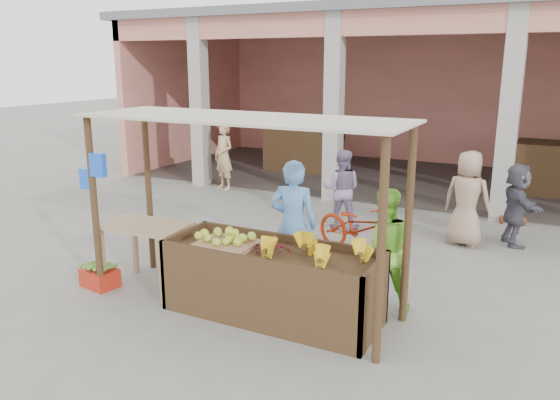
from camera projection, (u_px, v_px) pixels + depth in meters
The scene contains 19 objects.
ground at pixel (237, 307), 6.88m from camera, with size 60.00×60.00×0.00m, color slate.
market_building at pixel (421, 74), 13.88m from camera, with size 14.40×6.40×4.20m.
fruit_stall at pixel (272, 285), 6.56m from camera, with size 2.60×0.95×0.80m, color #46311C.
stall_awning at pixel (236, 151), 6.45m from camera, with size 4.09×1.35×2.39m.
banana_heap at pixel (310, 252), 6.19m from camera, with size 1.16×0.63×0.21m, color yellow, non-canonical shape.
melon_tray at pixel (226, 240), 6.66m from camera, with size 0.70×0.61×0.19m.
berry_heap at pixel (271, 246), 6.51m from camera, with size 0.47×0.39×0.15m, color maroon.
side_table at pixel (146, 234), 7.32m from camera, with size 1.17×0.84×0.90m.
papaya_pile at pixel (145, 218), 7.26m from camera, with size 0.63×0.36×0.18m, color #4B872C, non-canonical shape.
red_crate at pixel (100, 278), 7.49m from camera, with size 0.48×0.35×0.25m, color #B22413.
plantain_bundle at pixel (99, 266), 7.45m from camera, with size 0.39×0.27×0.08m, color #619335, non-canonical shape.
produce_sacks at pixel (514, 208), 10.27m from camera, with size 0.83×0.52×0.63m.
vendor_blue at pixel (293, 221), 7.29m from camera, with size 0.71×0.52×1.89m, color #629FED.
vendor_green at pixel (383, 247), 6.63m from camera, with size 0.79×0.46×1.64m, color #80CE37.
motorcycle at pixel (360, 227), 8.60m from camera, with size 1.79×0.61×0.93m, color #982509.
shopper_c at pixel (468, 194), 9.00m from camera, with size 0.86×0.56×1.78m, color #A07F67.
shopper_d at pixel (517, 202), 9.04m from camera, with size 1.36×0.56×1.47m, color #4E4D5A.
shopper_e at pixel (224, 155), 13.02m from camera, with size 0.62×0.47×1.68m, color tan.
shopper_f at pixel (342, 185), 9.98m from camera, with size 0.78×0.45×1.60m, color gray.
Camera 1 is at (3.38, -5.38, 3.01)m, focal length 35.00 mm.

